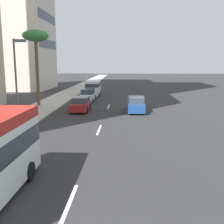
{
  "coord_description": "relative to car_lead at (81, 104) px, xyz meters",
  "views": [
    {
      "loc": [
        -4.52,
        -2.09,
        5.18
      ],
      "look_at": [
        17.45,
        -0.95,
        1.2
      ],
      "focal_mm": 43.57,
      "sensor_mm": 36.0,
      "label": 1
    }
  ],
  "objects": [
    {
      "name": "ground_plane",
      "position": [
        7.05,
        -2.81,
        -0.73
      ],
      "size": [
        198.0,
        198.0,
        0.0
      ],
      "primitive_type": "plane",
      "color": "#2D2D30"
    },
    {
      "name": "sidewalk_right",
      "position": [
        7.05,
        4.81,
        -0.65
      ],
      "size": [
        162.0,
        3.96,
        0.15
      ],
      "primitive_type": "cube",
      "color": "#B2ADA3",
      "rests_on": "ground_plane"
    },
    {
      "name": "lane_stripe_near",
      "position": [
        -19.76,
        -2.81,
        -0.72
      ],
      "size": [
        3.2,
        0.16,
        0.01
      ],
      "primitive_type": "cube",
      "color": "silver",
      "rests_on": "ground_plane"
    },
    {
      "name": "lane_stripe_mid",
      "position": [
        -8.3,
        -2.81,
        -0.72
      ],
      "size": [
        3.2,
        0.16,
        0.01
      ],
      "primitive_type": "cube",
      "color": "silver",
      "rests_on": "ground_plane"
    },
    {
      "name": "lane_stripe_far",
      "position": [
        3.26,
        -2.81,
        -0.72
      ],
      "size": [
        3.2,
        0.16,
        0.01
      ],
      "primitive_type": "cube",
      "color": "silver",
      "rests_on": "ground_plane"
    },
    {
      "name": "car_lead",
      "position": [
        0.0,
        0.0,
        0.0
      ],
      "size": [
        4.16,
        1.82,
        1.53
      ],
      "rotation": [
        0.0,
        0.0,
        3.14
      ],
      "color": "#A51E1E",
      "rests_on": "ground_plane"
    },
    {
      "name": "van_second",
      "position": [
        13.93,
        0.28,
        0.67
      ],
      "size": [
        5.04,
        2.07,
        2.44
      ],
      "rotation": [
        0.0,
        0.0,
        3.14
      ],
      "color": "white",
      "rests_on": "ground_plane"
    },
    {
      "name": "car_fourth",
      "position": [
        7.82,
        0.33,
        0.07
      ],
      "size": [
        4.69,
        1.79,
        1.7
      ],
      "rotation": [
        0.0,
        0.0,
        3.14
      ],
      "color": "silver",
      "rests_on": "ground_plane"
    },
    {
      "name": "car_fifth",
      "position": [
        -0.11,
        -5.98,
        0.05
      ],
      "size": [
        4.5,
        1.84,
        1.65
      ],
      "color": "#1E478C",
      "rests_on": "ground_plane"
    },
    {
      "name": "palm_tree",
      "position": [
        2.9,
        5.6,
        7.21
      ],
      "size": [
        2.99,
        2.99,
        8.81
      ],
      "color": "brown",
      "rests_on": "sidewalk_right"
    },
    {
      "name": "street_lamp",
      "position": [
        -9.22,
        3.12,
        3.6
      ],
      "size": [
        0.24,
        0.97,
        6.76
      ],
      "color": "#4C4C51",
      "rests_on": "sidewalk_right"
    }
  ]
}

